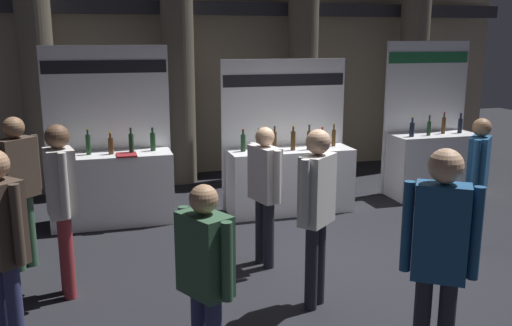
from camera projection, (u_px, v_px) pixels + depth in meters
ground_plane at (335, 263)px, 6.53m from camera, size 24.00×24.00×0.00m
hall_colonnade at (235, 30)px, 10.47m from camera, size 11.26×1.13×5.65m
exhibitor_booth_0 at (112, 180)px, 7.86m from camera, size 1.75×0.69×2.48m
exhibitor_booth_1 at (289, 174)px, 8.40m from camera, size 1.96×0.66×2.28m
exhibitor_booth_2 at (432, 158)px, 9.23m from camera, size 1.51×0.66×2.53m
visitor_0 at (1, 238)px, 4.34m from camera, size 0.43×0.43×1.76m
visitor_1 at (19, 179)px, 6.17m from camera, size 0.45×0.44×1.75m
visitor_2 at (265, 185)px, 6.28m from camera, size 0.31×0.58×1.62m
visitor_3 at (317, 203)px, 5.27m from camera, size 0.45×0.41×1.76m
visitor_4 at (439, 251)px, 3.95m from camera, size 0.46×0.38×1.85m
visitor_7 at (478, 174)px, 6.72m from camera, size 0.40×0.40×1.65m
visitor_8 at (205, 270)px, 4.02m from camera, size 0.40×0.51×1.58m
visitor_9 at (62, 196)px, 5.49m from camera, size 0.32×0.49×1.77m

